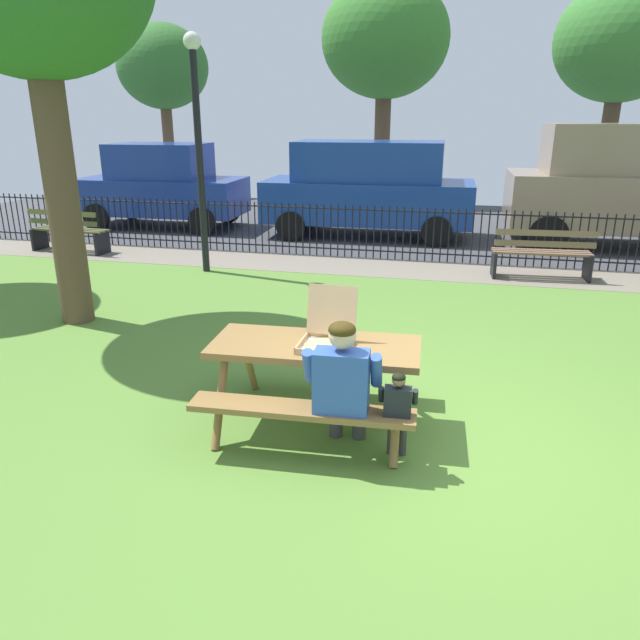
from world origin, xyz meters
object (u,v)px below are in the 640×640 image
Objects in this scene: parked_car_left at (369,187)px; far_tree_center at (622,42)px; picnic_table_foreground at (315,362)px; child_at_table at (398,407)px; park_bench_center at (542,254)px; far_tree_midleft at (385,40)px; lamp_post_walkway at (198,131)px; far_tree_left at (163,68)px; adult_at_table at (343,383)px; park_bench_left at (68,231)px; parked_car_center at (630,184)px; pizza_box_open at (328,335)px; parked_car_far_left at (162,185)px.

far_tree_center reaches higher than parked_car_left.
picnic_table_foreground is 0.93m from child_at_table.
parked_car_left is at bearing 138.44° from park_bench_center.
far_tree_midleft is 6.76m from far_tree_center.
lamp_post_walkway is 0.70× the size of far_tree_left.
adult_at_table is 9.24m from park_bench_left.
adult_at_table is 0.22× the size of far_tree_left.
park_bench_left is 0.42× the size of lamp_post_walkway.
parked_car_center is at bearing -26.34° from far_tree_left.
park_bench_center is at bearing 67.37° from pizza_box_open.
far_tree_left reaches higher than adult_at_table.
parked_car_center is at bearing 68.55° from child_at_table.
far_tree_left is at bearing 120.60° from adult_at_table.
lamp_post_walkway is 12.18m from far_tree_left.
parked_car_far_left is (-5.95, 8.77, 0.41)m from picnic_table_foreground.
far_tree_left is at bearing 180.00° from far_tree_center.
park_bench_center is 15.56m from far_tree_left.
far_tree_midleft is at bearing 0.00° from far_tree_left.
adult_at_table is at bearing -113.76° from parked_car_center.
picnic_table_foreground is 16.08m from far_tree_midleft.
far_tree_left is (-8.16, 6.68, 3.01)m from parked_car_left.
lamp_post_walkway is at bearing -54.36° from parked_car_far_left.
pizza_box_open reaches higher than picnic_table_foreground.
parked_car_center reaches higher than adult_at_table.
parked_car_left is at bearing -84.64° from far_tree_midleft.
lamp_post_walkway is at bearing 126.24° from child_at_table.
far_tree_left reaches higher than parked_car_far_left.
parked_car_center is 0.72× the size of far_tree_midleft.
pizza_box_open is at bearing -41.04° from park_bench_left.
far_tree_left reaches higher than picnic_table_foreground.
far_tree_midleft is at bearing 56.61° from parked_car_far_left.
parked_car_far_left is 8.85m from far_tree_midleft.
lamp_post_walkway is (-5.70, -0.81, 1.96)m from park_bench_center.
adult_at_table reaches higher than park_bench_left.
far_tree_midleft is (4.94, 9.71, 4.37)m from park_bench_left.
park_bench_left is 1.00× the size of park_bench_center.
far_tree_center reaches higher than adult_at_table.
lamp_post_walkway is 10.92m from far_tree_midleft.
park_bench_center is (1.73, 6.23, -0.08)m from child_at_table.
child_at_table is at bearing -40.61° from park_bench_left.
child_at_table is 0.17× the size of parked_car_left.
pizza_box_open is at bearing 115.92° from adult_at_table.
parked_car_far_left reaches higher than park_bench_center.
park_bench_center is (2.50, 5.74, -0.18)m from picnic_table_foreground.
parked_car_far_left is at bearing -64.88° from far_tree_left.
far_tree_center is at bearing 83.15° from parked_car_center.
parked_car_left is 0.74× the size of far_tree_center.
picnic_table_foreground is at bearing 147.63° from child_at_table.
picnic_table_foreground is 3.71× the size of pizza_box_open.
far_tree_midleft reaches higher than far_tree_left.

